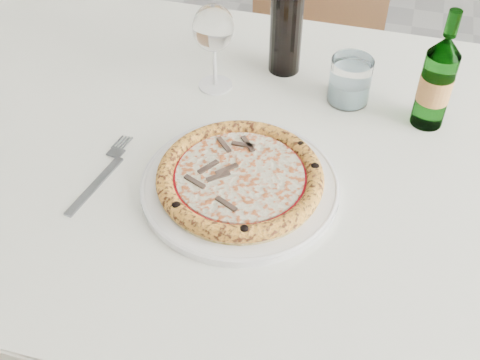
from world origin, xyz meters
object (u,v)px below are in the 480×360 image
at_px(wine_glass, 214,30).
at_px(wine_bottle, 287,20).
at_px(dining_table, 254,182).
at_px(tumbler, 350,83).
at_px(beer_bottle, 437,81).
at_px(chair_far, 313,24).
at_px(plate, 240,185).
at_px(pizza, 240,177).

bearing_deg(wine_glass, wine_bottle, 38.95).
relative_size(dining_table, wine_glass, 9.07).
relative_size(tumbler, beer_bottle, 0.39).
height_order(dining_table, chair_far, chair_far).
xyz_separation_m(chair_far, beer_bottle, (0.32, -0.68, 0.31)).
xyz_separation_m(beer_bottle, wine_bottle, (-0.29, 0.10, 0.02)).
relative_size(chair_far, plate, 2.85).
distance_m(wine_glass, wine_bottle, 0.15).
distance_m(dining_table, chair_far, 0.85).
distance_m(beer_bottle, wine_bottle, 0.31).
height_order(dining_table, plate, plate).
bearing_deg(chair_far, wine_glass, -97.81).
height_order(dining_table, pizza, pizza).
bearing_deg(dining_table, plate, -90.00).
relative_size(pizza, tumbler, 3.06).
height_order(dining_table, wine_glass, wine_glass).
relative_size(plate, tumbler, 3.67).
xyz_separation_m(pizza, wine_bottle, (-0.01, 0.36, 0.09)).
bearing_deg(beer_bottle, pizza, -137.71).
height_order(beer_bottle, wine_bottle, wine_bottle).
relative_size(pizza, wine_glass, 1.56).
bearing_deg(chair_far, dining_table, -87.82).
bearing_deg(wine_glass, dining_table, -52.89).
bearing_deg(dining_table, wine_bottle, 91.35).
relative_size(dining_table, plate, 4.86).
xyz_separation_m(dining_table, chair_far, (-0.03, 0.84, -0.14)).
relative_size(wine_glass, beer_bottle, 0.77).
height_order(pizza, beer_bottle, beer_bottle).
distance_m(dining_table, beer_bottle, 0.37).
bearing_deg(wine_bottle, chair_far, 92.55).
bearing_deg(plate, wine_glass, 115.16).
bearing_deg(plate, chair_far, 91.94).
xyz_separation_m(dining_table, plate, (0.00, -0.10, 0.09)).
bearing_deg(tumbler, plate, -115.03).
bearing_deg(pizza, wine_bottle, 90.97).
distance_m(pizza, beer_bottle, 0.39).
bearing_deg(dining_table, wine_glass, 127.11).
xyz_separation_m(dining_table, wine_bottle, (-0.01, 0.26, 0.19)).
height_order(chair_far, wine_glass, wine_glass).
distance_m(tumbler, beer_bottle, 0.16).
bearing_deg(chair_far, plate, -88.06).
xyz_separation_m(dining_table, tumbler, (0.14, 0.19, 0.12)).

